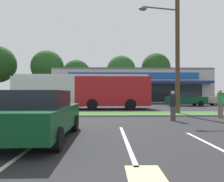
# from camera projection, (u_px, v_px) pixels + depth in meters

# --- Properties ---
(grass_median) EXTENTS (56.00, 2.20, 0.12)m
(grass_median) POSITION_uv_depth(u_px,v_px,m) (109.00, 114.00, 14.15)
(grass_median) COLOR #386B28
(grass_median) RESTS_ON ground_plane
(curb_lip) EXTENTS (56.00, 0.24, 0.12)m
(curb_lip) POSITION_uv_depth(u_px,v_px,m) (109.00, 116.00, 12.93)
(curb_lip) COLOR gray
(curb_lip) RESTS_ON ground_plane
(parking_stripe_1) EXTENTS (0.12, 4.80, 0.01)m
(parking_stripe_1) POSITION_uv_depth(u_px,v_px,m) (31.00, 148.00, 5.58)
(parking_stripe_1) COLOR silver
(parking_stripe_1) RESTS_ON ground_plane
(parking_stripe_2) EXTENTS (0.12, 4.80, 0.01)m
(parking_stripe_2) POSITION_uv_depth(u_px,v_px,m) (126.00, 140.00, 6.50)
(parking_stripe_2) COLOR silver
(parking_stripe_2) RESTS_ON ground_plane
(parking_stripe_3) EXTENTS (0.12, 4.80, 0.01)m
(parking_stripe_3) POSITION_uv_depth(u_px,v_px,m) (224.00, 151.00, 5.25)
(parking_stripe_3) COLOR silver
(parking_stripe_3) RESTS_ON ground_plane
(lot_arrow) EXTENTS (0.70, 1.60, 0.01)m
(lot_arrow) POSITION_uv_depth(u_px,v_px,m) (149.00, 182.00, 3.41)
(lot_arrow) COLOR beige
(lot_arrow) RESTS_ON ground_plane
(storefront_building) EXTENTS (24.87, 14.96, 5.43)m
(storefront_building) POSITION_uv_depth(u_px,v_px,m) (129.00, 87.00, 37.07)
(storefront_building) COLOR #BCB7AD
(storefront_building) RESTS_ON ground_plane
(tree_left) EXTENTS (7.17, 7.17, 11.00)m
(tree_left) POSITION_uv_depth(u_px,v_px,m) (47.00, 67.00, 44.53)
(tree_left) COLOR #473323
(tree_left) RESTS_ON ground_plane
(tree_mid_left) EXTENTS (6.21, 6.21, 9.00)m
(tree_mid_left) POSITION_uv_depth(u_px,v_px,m) (77.00, 74.00, 44.85)
(tree_mid_left) COLOR #473323
(tree_mid_left) RESTS_ON ground_plane
(tree_mid) EXTENTS (6.58, 6.58, 10.11)m
(tree_mid) POSITION_uv_depth(u_px,v_px,m) (121.00, 70.00, 45.86)
(tree_mid) COLOR #473323
(tree_mid) RESTS_ON ground_plane
(tree_mid_right) EXTENTS (6.73, 6.73, 10.86)m
(tree_mid_right) POSITION_uv_depth(u_px,v_px,m) (156.00, 68.00, 46.95)
(tree_mid_right) COLOR #473323
(tree_mid_right) RESTS_ON ground_plane
(utility_pole) EXTENTS (3.13, 2.38, 10.30)m
(utility_pole) POSITION_uv_depth(u_px,v_px,m) (176.00, 37.00, 14.15)
(utility_pole) COLOR #4C3826
(utility_pole) RESTS_ON ground_plane
(city_bus) EXTENTS (12.72, 2.81, 3.25)m
(city_bus) POSITION_uv_depth(u_px,v_px,m) (83.00, 91.00, 19.22)
(city_bus) COLOR #AD191E
(city_bus) RESTS_ON ground_plane
(car_0) EXTENTS (4.56, 1.97, 1.63)m
(car_0) POSITION_uv_depth(u_px,v_px,m) (186.00, 99.00, 24.10)
(car_0) COLOR #0C3F1E
(car_0) RESTS_ON ground_plane
(car_1) EXTENTS (1.96, 4.46, 1.61)m
(car_1) POSITION_uv_depth(u_px,v_px,m) (41.00, 115.00, 6.56)
(car_1) COLOR #0C3F1E
(car_1) RESTS_ON ground_plane
(car_4) EXTENTS (4.41, 1.97, 1.44)m
(car_4) POSITION_uv_depth(u_px,v_px,m) (66.00, 100.00, 24.08)
(car_4) COLOR #9E998C
(car_4) RESTS_ON ground_plane
(pedestrian_near_bench) EXTENTS (0.35, 0.35, 1.74)m
(pedestrian_near_bench) POSITION_uv_depth(u_px,v_px,m) (220.00, 104.00, 12.29)
(pedestrian_near_bench) COLOR #726651
(pedestrian_near_bench) RESTS_ON ground_plane
(pedestrian_by_pole) EXTENTS (0.33, 0.33, 1.64)m
(pedestrian_by_pole) POSITION_uv_depth(u_px,v_px,m) (173.00, 106.00, 11.09)
(pedestrian_by_pole) COLOR #47423D
(pedestrian_by_pole) RESTS_ON ground_plane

